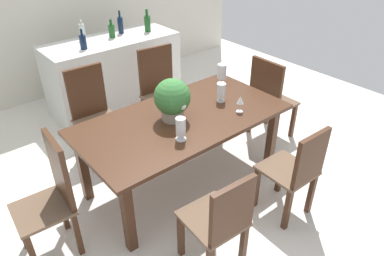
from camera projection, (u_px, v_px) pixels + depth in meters
ground_plane at (171, 170)px, 3.82m from camera, size 7.04×7.04×0.00m
back_wall at (52, 2)px, 4.82m from camera, size 6.40×0.10×2.60m
dining_table at (183, 125)px, 3.33m from camera, size 1.97×1.02×0.75m
chair_foot_end at (269, 96)px, 4.08m from camera, size 0.41×0.48×1.00m
chair_head_end at (52, 194)px, 2.69m from camera, size 0.44×0.43×1.02m
chair_near_right at (297, 170)px, 3.00m from camera, size 0.42×0.45×0.92m
chair_far_right at (160, 86)px, 4.28m from camera, size 0.52×0.47×1.03m
chair_near_left at (221, 221)px, 2.52m from camera, size 0.43×0.46×0.92m
chair_far_left at (92, 110)px, 3.79m from camera, size 0.45×0.42×1.02m
flower_centerpiece at (172, 99)px, 3.14m from camera, size 0.33×0.33×0.39m
crystal_vase_left at (222, 72)px, 3.83m from camera, size 0.10×0.10×0.22m
crystal_vase_center_near at (181, 128)px, 2.90m from camera, size 0.09×0.09×0.21m
crystal_vase_right at (221, 91)px, 3.48m from camera, size 0.09×0.09×0.20m
wine_glass at (240, 101)px, 3.31m from camera, size 0.07×0.07×0.16m
kitchen_counter at (115, 74)px, 4.79m from camera, size 1.72×0.69×0.96m
wine_bottle_clear at (82, 32)px, 4.46m from camera, size 0.07×0.07×0.25m
wine_bottle_amber at (147, 23)px, 4.75m from camera, size 0.08×0.08×0.29m
wine_bottle_green at (120, 25)px, 4.69m from camera, size 0.07×0.07×0.30m
wine_bottle_dark at (112, 31)px, 4.54m from camera, size 0.08×0.08×0.23m
wine_bottle_tall at (83, 42)px, 4.17m from camera, size 0.08×0.08×0.24m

